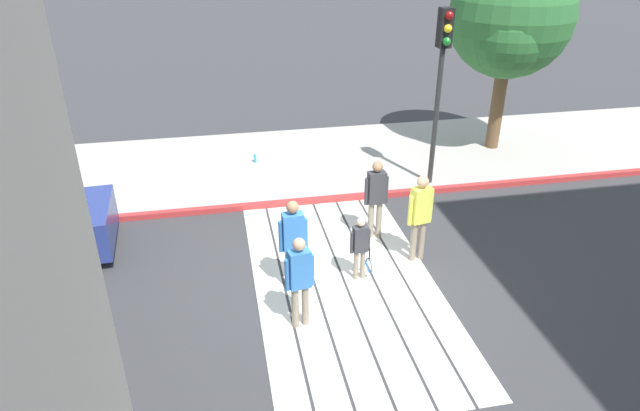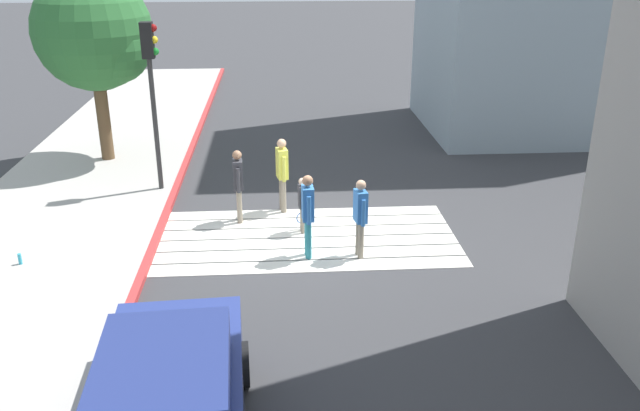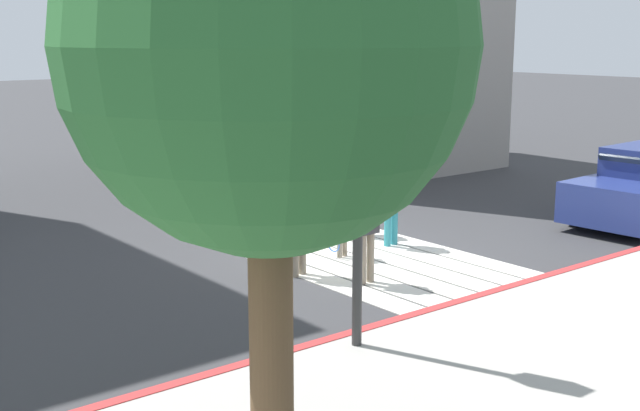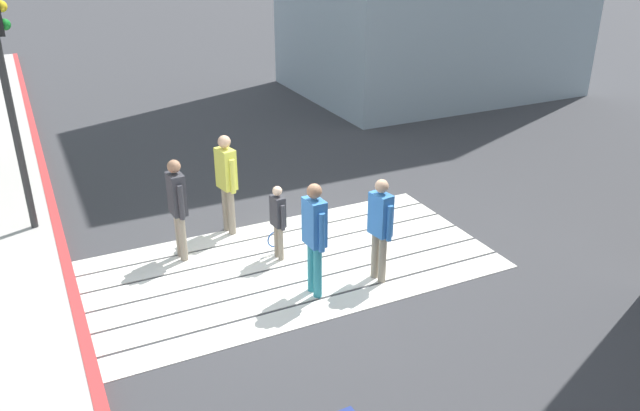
% 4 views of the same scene
% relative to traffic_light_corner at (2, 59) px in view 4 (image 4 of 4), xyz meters
% --- Properties ---
extents(ground_plane, '(120.00, 120.00, 0.00)m').
position_rel_traffic_light_corner_xyz_m(ground_plane, '(3.58, -3.01, -3.04)').
color(ground_plane, '#38383A').
extents(crosswalk_stripes, '(6.40, 3.25, 0.01)m').
position_rel_traffic_light_corner_xyz_m(crosswalk_stripes, '(3.58, -3.01, -3.03)').
color(crosswalk_stripes, silver).
rests_on(crosswalk_stripes, ground).
extents(curb_painted, '(0.16, 40.00, 0.13)m').
position_rel_traffic_light_corner_xyz_m(curb_painted, '(0.33, -3.01, -2.97)').
color(curb_painted, '#BC3333').
rests_on(curb_painted, ground).
extents(traffic_light_corner, '(0.39, 0.28, 4.24)m').
position_rel_traffic_light_corner_xyz_m(traffic_light_corner, '(0.00, 0.00, 0.00)').
color(traffic_light_corner, '#2D2D2D').
rests_on(traffic_light_corner, ground).
extents(pedestrian_adult_lead, '(0.24, 0.51, 1.75)m').
position_rel_traffic_light_corner_xyz_m(pedestrian_adult_lead, '(3.54, -3.94, -2.02)').
color(pedestrian_adult_lead, teal).
rests_on(pedestrian_adult_lead, ground).
extents(pedestrian_adult_trailing, '(0.24, 0.50, 1.70)m').
position_rel_traffic_light_corner_xyz_m(pedestrian_adult_trailing, '(2.07, -2.02, -2.05)').
color(pedestrian_adult_trailing, gray).
rests_on(pedestrian_adult_trailing, ground).
extents(pedestrian_adult_side, '(0.30, 0.51, 1.78)m').
position_rel_traffic_light_corner_xyz_m(pedestrian_adult_side, '(3.06, -1.46, -2.00)').
color(pedestrian_adult_side, gray).
rests_on(pedestrian_adult_side, ground).
extents(pedestrian_teen_behind, '(0.27, 0.48, 1.65)m').
position_rel_traffic_light_corner_xyz_m(pedestrian_teen_behind, '(4.58, -4.00, -2.07)').
color(pedestrian_teen_behind, gray).
rests_on(pedestrian_teen_behind, ground).
extents(pedestrian_child_with_racket, '(0.28, 0.40, 1.27)m').
position_rel_traffic_light_corner_xyz_m(pedestrian_child_with_racket, '(3.48, -2.71, -2.32)').
color(pedestrian_child_with_racket, gray).
rests_on(pedestrian_child_with_racket, ground).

